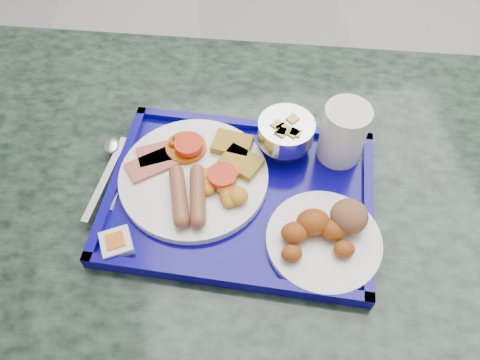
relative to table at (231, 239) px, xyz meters
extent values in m
plane|color=gray|center=(0.63, 1.10, -0.52)|extent=(6.00, 6.00, 0.00)
cylinder|color=slate|center=(0.00, 0.00, -0.51)|extent=(0.52, 0.52, 0.03)
cylinder|color=slate|center=(0.00, 0.00, -0.17)|extent=(0.10, 0.10, 0.64)
cube|color=black|center=(0.00, 0.00, 0.16)|extent=(1.24, 0.95, 0.04)
cube|color=#09027D|center=(0.02, -0.03, 0.19)|extent=(0.48, 0.40, 0.01)
cube|color=#09027D|center=(0.05, 0.11, 0.20)|extent=(0.41, 0.11, 0.01)
cube|color=#09027D|center=(-0.02, -0.17, 0.20)|extent=(0.41, 0.11, 0.01)
cube|color=#09027D|center=(0.21, -0.08, 0.20)|extent=(0.09, 0.30, 0.01)
cube|color=#09027D|center=(-0.18, 0.02, 0.20)|extent=(0.09, 0.30, 0.01)
cylinder|color=white|center=(-0.06, 0.01, 0.20)|extent=(0.24, 0.24, 0.01)
cube|color=#BB5D4A|center=(-0.11, 0.06, 0.21)|extent=(0.09, 0.06, 0.01)
cube|color=#BB5D4A|center=(-0.12, 0.03, 0.21)|extent=(0.09, 0.07, 0.01)
cylinder|color=#B55007|center=(-0.07, 0.06, 0.21)|extent=(0.07, 0.07, 0.01)
sphere|color=#B55007|center=(-0.07, 0.07, 0.22)|extent=(0.01, 0.01, 0.01)
sphere|color=#B55007|center=(-0.06, 0.05, 0.22)|extent=(0.01, 0.01, 0.01)
sphere|color=#B55007|center=(-0.07, 0.08, 0.22)|extent=(0.01, 0.01, 0.01)
sphere|color=#B55007|center=(-0.06, 0.04, 0.22)|extent=(0.01, 0.01, 0.01)
sphere|color=#B55007|center=(-0.08, 0.08, 0.22)|extent=(0.01, 0.01, 0.01)
sphere|color=#B55007|center=(-0.08, 0.07, 0.22)|extent=(0.01, 0.01, 0.01)
sphere|color=#B55007|center=(-0.06, 0.08, 0.22)|extent=(0.01, 0.01, 0.01)
sphere|color=#B55007|center=(-0.09, 0.07, 0.22)|extent=(0.01, 0.01, 0.01)
sphere|color=#B55007|center=(-0.05, 0.07, 0.22)|extent=(0.01, 0.01, 0.01)
sphere|color=#B55007|center=(-0.05, 0.06, 0.22)|extent=(0.01, 0.01, 0.01)
sphere|color=#B55007|center=(-0.05, 0.07, 0.22)|extent=(0.01, 0.01, 0.01)
sphere|color=#B55007|center=(-0.06, 0.05, 0.22)|extent=(0.01, 0.01, 0.01)
sphere|color=#B55007|center=(-0.09, 0.07, 0.22)|extent=(0.01, 0.01, 0.01)
cube|color=#B38A2C|center=(0.01, 0.06, 0.21)|extent=(0.08, 0.07, 0.01)
cube|color=#B38A2C|center=(0.02, 0.02, 0.21)|extent=(0.08, 0.08, 0.01)
cylinder|color=brown|center=(-0.08, -0.04, 0.22)|extent=(0.03, 0.09, 0.02)
cylinder|color=brown|center=(-0.05, -0.04, 0.22)|extent=(0.03, 0.09, 0.02)
ellipsoid|color=orange|center=(-0.01, -0.03, 0.22)|extent=(0.03, 0.03, 0.02)
ellipsoid|color=orange|center=(0.00, -0.05, 0.21)|extent=(0.02, 0.02, 0.01)
ellipsoid|color=orange|center=(-0.03, -0.03, 0.22)|extent=(0.02, 0.02, 0.02)
ellipsoid|color=orange|center=(0.00, -0.04, 0.22)|extent=(0.02, 0.02, 0.02)
ellipsoid|color=orange|center=(0.01, 0.01, 0.22)|extent=(0.03, 0.03, 0.02)
ellipsoid|color=orange|center=(-0.03, -0.02, 0.22)|extent=(0.03, 0.03, 0.02)
ellipsoid|color=orange|center=(-0.03, 0.00, 0.22)|extent=(0.03, 0.03, 0.02)
ellipsoid|color=orange|center=(0.01, -0.04, 0.22)|extent=(0.03, 0.03, 0.02)
cylinder|color=red|center=(-0.06, 0.06, 0.22)|extent=(0.05, 0.05, 0.01)
cylinder|color=red|center=(-0.01, -0.01, 0.22)|extent=(0.05, 0.05, 0.01)
cylinder|color=white|center=(0.13, -0.12, 0.20)|extent=(0.17, 0.17, 0.01)
ellipsoid|color=#A04612|center=(0.15, -0.15, 0.22)|extent=(0.03, 0.03, 0.02)
ellipsoid|color=#A04612|center=(0.14, -0.12, 0.22)|extent=(0.04, 0.03, 0.03)
ellipsoid|color=#A04612|center=(0.12, -0.10, 0.22)|extent=(0.05, 0.04, 0.03)
ellipsoid|color=#A04612|center=(0.09, -0.12, 0.22)|extent=(0.04, 0.03, 0.03)
ellipsoid|color=#A04612|center=(0.08, -0.15, 0.22)|extent=(0.03, 0.03, 0.02)
ellipsoid|color=#925B3A|center=(0.17, -0.10, 0.23)|extent=(0.06, 0.06, 0.04)
cylinder|color=#B1B1B3|center=(0.10, 0.06, 0.20)|extent=(0.06, 0.06, 0.01)
cylinder|color=#B1B1B3|center=(0.10, 0.06, 0.21)|extent=(0.02, 0.02, 0.02)
cylinder|color=#B1B1B3|center=(0.10, 0.06, 0.24)|extent=(0.09, 0.09, 0.04)
cube|color=#E9E758|center=(0.09, 0.05, 0.25)|extent=(0.02, 0.02, 0.01)
cube|color=#E9E758|center=(0.09, 0.04, 0.25)|extent=(0.02, 0.02, 0.01)
cube|color=#E9E758|center=(0.11, 0.04, 0.25)|extent=(0.02, 0.02, 0.01)
cube|color=#E9E758|center=(0.08, 0.06, 0.25)|extent=(0.02, 0.02, 0.01)
cube|color=#E9E758|center=(0.09, 0.05, 0.25)|extent=(0.02, 0.02, 0.01)
cube|color=#E9E758|center=(0.11, 0.04, 0.25)|extent=(0.02, 0.02, 0.01)
cube|color=#E9E758|center=(0.11, 0.07, 0.25)|extent=(0.02, 0.02, 0.01)
cylinder|color=white|center=(0.19, 0.04, 0.25)|extent=(0.07, 0.07, 0.10)
cylinder|color=#F35C0D|center=(0.19, 0.04, 0.29)|extent=(0.06, 0.06, 0.01)
cube|color=#B1B1B3|center=(-0.17, 0.02, 0.20)|extent=(0.04, 0.11, 0.00)
ellipsoid|color=#B1B1B3|center=(-0.19, 0.09, 0.20)|extent=(0.03, 0.04, 0.01)
cube|color=#B1B1B3|center=(-0.20, 0.02, 0.20)|extent=(0.06, 0.17, 0.00)
cube|color=white|center=(-0.17, -0.10, 0.20)|extent=(0.05, 0.05, 0.02)
cube|color=orange|center=(-0.17, -0.10, 0.21)|extent=(0.03, 0.03, 0.00)
camera|label=1|loc=(-0.02, -0.44, 0.81)|focal=35.00mm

